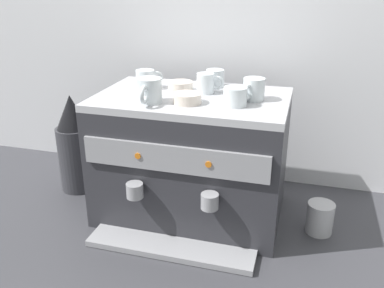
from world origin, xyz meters
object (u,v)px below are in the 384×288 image
(espresso_machine, at_px, (192,157))
(coffee_grinder, at_px, (75,146))
(ceramic_bowl_0, at_px, (180,87))
(ceramic_cup_4, at_px, (253,89))
(ceramic_bowl_1, at_px, (187,98))
(ceramic_cup_2, at_px, (236,96))
(ceramic_cup_5, at_px, (146,79))
(milk_pitcher, at_px, (320,218))
(ceramic_cup_3, at_px, (149,91))
(ceramic_cup_0, at_px, (214,78))
(ceramic_cup_1, at_px, (206,83))

(espresso_machine, bearing_deg, coffee_grinder, 174.26)
(ceramic_bowl_0, bearing_deg, ceramic_cup_4, -9.38)
(ceramic_bowl_1, relative_size, coffee_grinder, 0.23)
(ceramic_cup_4, height_order, ceramic_bowl_0, ceramic_cup_4)
(espresso_machine, distance_m, ceramic_cup_4, 0.34)
(coffee_grinder, bearing_deg, ceramic_cup_2, -9.75)
(espresso_machine, relative_size, coffee_grinder, 1.62)
(espresso_machine, height_order, ceramic_bowl_0, ceramic_bowl_0)
(ceramic_cup_5, bearing_deg, ceramic_bowl_1, -35.41)
(milk_pitcher, bearing_deg, ceramic_cup_3, -169.79)
(ceramic_cup_2, height_order, ceramic_bowl_1, ceramic_cup_2)
(ceramic_cup_5, bearing_deg, ceramic_cup_4, -6.95)
(ceramic_cup_5, relative_size, coffee_grinder, 0.22)
(ceramic_cup_3, height_order, ceramic_bowl_1, ceramic_cup_3)
(ceramic_bowl_1, bearing_deg, coffee_grinder, 165.46)
(ceramic_bowl_0, distance_m, milk_pitcher, 0.68)
(ceramic_cup_4, relative_size, ceramic_bowl_1, 1.19)
(ceramic_bowl_1, bearing_deg, milk_pitcher, 9.21)
(ceramic_cup_4, xyz_separation_m, milk_pitcher, (0.26, -0.02, -0.44))
(ceramic_cup_3, xyz_separation_m, ceramic_cup_4, (0.32, 0.12, -0.00))
(milk_pitcher, bearing_deg, ceramic_cup_2, -169.73)
(ceramic_cup_2, xyz_separation_m, ceramic_bowl_1, (-0.16, -0.02, -0.01))
(espresso_machine, height_order, ceramic_cup_2, ceramic_cup_2)
(ceramic_cup_0, distance_m, ceramic_cup_1, 0.10)
(ceramic_cup_2, bearing_deg, ceramic_cup_1, 136.97)
(ceramic_cup_3, distance_m, milk_pitcher, 0.74)
(ceramic_cup_4, distance_m, ceramic_bowl_0, 0.27)
(espresso_machine, height_order, ceramic_cup_1, ceramic_cup_1)
(ceramic_cup_4, bearing_deg, ceramic_cup_2, -121.86)
(ceramic_cup_0, bearing_deg, ceramic_cup_3, -120.62)
(ceramic_cup_0, xyz_separation_m, ceramic_cup_2, (0.12, -0.21, -0.00))
(ceramic_cup_0, relative_size, ceramic_bowl_0, 1.10)
(ceramic_bowl_1, bearing_deg, ceramic_cup_5, 144.59)
(ceramic_cup_3, distance_m, ceramic_cup_4, 0.34)
(milk_pitcher, bearing_deg, espresso_machine, 178.86)
(espresso_machine, relative_size, ceramic_cup_1, 6.93)
(ceramic_cup_1, xyz_separation_m, coffee_grinder, (-0.56, -0.00, -0.30))
(espresso_machine, xyz_separation_m, ceramic_cup_4, (0.21, 0.01, 0.27))
(coffee_grinder, bearing_deg, ceramic_bowl_1, -14.54)
(ceramic_cup_1, distance_m, ceramic_bowl_0, 0.10)
(ceramic_bowl_0, relative_size, coffee_grinder, 0.22)
(ceramic_cup_1, xyz_separation_m, ceramic_cup_4, (0.17, -0.04, 0.00))
(ceramic_cup_2, bearing_deg, ceramic_bowl_1, -172.90)
(ceramic_cup_5, distance_m, ceramic_bowl_1, 0.24)
(ceramic_cup_4, bearing_deg, milk_pitcher, -3.83)
(ceramic_cup_1, relative_size, milk_pitcher, 0.85)
(ceramic_cup_2, relative_size, ceramic_cup_5, 1.22)
(ceramic_cup_4, bearing_deg, ceramic_bowl_0, 170.62)
(ceramic_bowl_0, bearing_deg, coffee_grinder, -179.94)
(espresso_machine, distance_m, ceramic_cup_1, 0.27)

